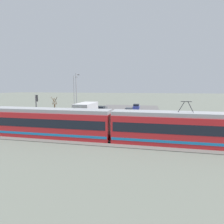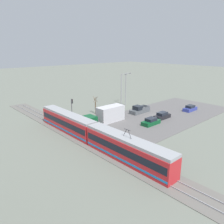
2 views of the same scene
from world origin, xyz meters
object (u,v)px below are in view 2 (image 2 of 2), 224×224
at_px(pickup_truck, 139,110).
at_px(sedan_car_0, 151,122).
at_px(street_lamp_mid_block, 126,87).
at_px(street_lamp_near_crossing, 122,89).
at_px(no_parking_sign, 106,108).
at_px(sedan_car_2, 162,116).
at_px(sedan_car_1, 190,108).
at_px(light_rail_tram, 93,133).
at_px(street_tree, 95,106).
at_px(traffic_light_pole, 72,107).
at_px(box_truck, 105,116).

height_order(pickup_truck, sedan_car_0, pickup_truck).
xyz_separation_m(sedan_car_0, street_lamp_mid_block, (14.97, -7.91, 4.44)).
relative_size(street_lamp_near_crossing, no_parking_sign, 4.37).
distance_m(sedan_car_2, no_parking_sign, 13.36).
relative_size(pickup_truck, sedan_car_1, 1.27).
relative_size(pickup_truck, sedan_car_0, 1.26).
height_order(sedan_car_2, street_lamp_mid_block, street_lamp_mid_block).
relative_size(light_rail_tram, sedan_car_1, 7.29).
height_order(street_tree, street_lamp_mid_block, street_lamp_mid_block).
height_order(sedan_car_0, street_lamp_near_crossing, street_lamp_near_crossing).
bearing_deg(light_rail_tram, street_lamp_mid_block, -57.51).
relative_size(sedan_car_1, street_lamp_mid_block, 0.48).
xyz_separation_m(sedan_car_1, sedan_car_2, (0.91, 10.65, 0.03)).
xyz_separation_m(sedan_car_2, no_parking_sign, (11.58, 6.64, 0.60)).
distance_m(street_lamp_near_crossing, no_parking_sign, 6.77).
distance_m(light_rail_tram, traffic_light_pole, 12.55).
xyz_separation_m(sedan_car_1, street_tree, (14.04, 19.30, 1.31)).
height_order(traffic_light_pole, street_tree, traffic_light_pole).
bearing_deg(box_truck, sedan_car_2, -119.85).
distance_m(pickup_truck, street_lamp_mid_block, 9.36).
bearing_deg(street_tree, box_truck, 158.95).
xyz_separation_m(traffic_light_pole, no_parking_sign, (-0.22, -9.35, -1.96)).
xyz_separation_m(box_truck, street_tree, (6.69, -2.58, 0.36)).
bearing_deg(street_tree, no_parking_sign, -127.73).
relative_size(sedan_car_1, no_parking_sign, 2.02).
height_order(sedan_car_1, street_lamp_near_crossing, street_lamp_near_crossing).
distance_m(pickup_truck, sedan_car_1, 13.18).
bearing_deg(street_lamp_mid_block, light_rail_tram, 122.49).
distance_m(light_rail_tram, box_truck, 10.62).
distance_m(sedan_car_2, street_lamp_mid_block, 15.08).
bearing_deg(box_truck, no_parking_sign, -41.80).
distance_m(street_tree, no_parking_sign, 2.64).
relative_size(street_tree, street_lamp_mid_block, 0.49).
bearing_deg(pickup_truck, street_tree, 51.39).
bearing_deg(sedan_car_2, traffic_light_pole, -126.42).
bearing_deg(light_rail_tram, sedan_car_1, -91.45).
bearing_deg(street_lamp_near_crossing, sedan_car_2, -174.51).
relative_size(sedan_car_0, street_lamp_mid_block, 0.48).
height_order(light_rail_tram, traffic_light_pole, traffic_light_pole).
height_order(sedan_car_0, traffic_light_pole, traffic_light_pole).
distance_m(sedan_car_1, street_lamp_mid_block, 17.51).
relative_size(sedan_car_0, street_lamp_near_crossing, 0.47).
relative_size(pickup_truck, no_parking_sign, 2.57).
relative_size(sedan_car_0, no_parking_sign, 2.04).
distance_m(pickup_truck, street_tree, 10.78).
relative_size(sedan_car_1, street_lamp_near_crossing, 0.46).
bearing_deg(box_truck, light_rail_tram, 128.30).
bearing_deg(sedan_car_1, sedan_car_0, 89.73).
relative_size(street_tree, no_parking_sign, 2.06).
bearing_deg(sedan_car_0, box_truck, -139.69).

